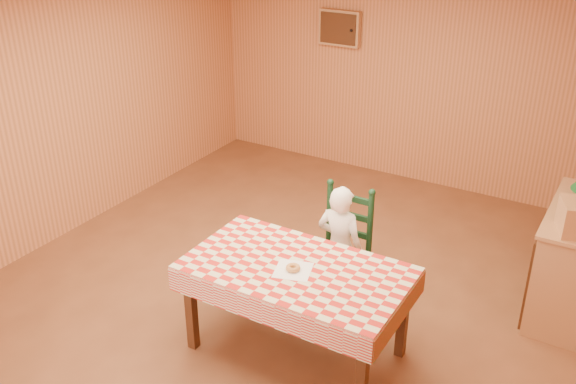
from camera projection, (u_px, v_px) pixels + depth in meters
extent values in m
plane|color=brown|center=(277.00, 297.00, 5.69)|extent=(6.00, 6.00, 0.00)
cube|color=#C27546|center=(410.00, 74.00, 7.45)|extent=(5.00, 0.10, 2.60)
cube|color=#C27546|center=(58.00, 111.00, 6.26)|extent=(0.10, 6.00, 2.60)
cube|color=tan|center=(340.00, 28.00, 7.62)|extent=(0.52, 0.08, 0.42)
cube|color=#452412|center=(338.00, 29.00, 7.58)|extent=(0.46, 0.02, 0.36)
sphere|color=black|center=(351.00, 30.00, 7.49)|extent=(0.04, 0.04, 0.04)
cube|color=#452412|center=(296.00, 273.00, 4.73)|extent=(1.60, 0.90, 0.06)
cube|color=#452412|center=(191.00, 310.00, 4.94)|extent=(0.07, 0.07, 0.69)
cube|color=#452412|center=(362.00, 376.00, 4.28)|extent=(0.07, 0.07, 0.69)
cube|color=#452412|center=(245.00, 266.00, 5.51)|extent=(0.07, 0.07, 0.69)
cube|color=#452412|center=(403.00, 318.00, 4.85)|extent=(0.07, 0.07, 0.69)
cube|color=red|center=(296.00, 268.00, 4.71)|extent=(1.64, 0.94, 0.02)
cube|color=red|center=(262.00, 313.00, 4.39)|extent=(1.64, 0.02, 0.18)
cube|color=red|center=(326.00, 251.00, 5.12)|extent=(1.64, 0.02, 0.18)
cube|color=#2C5E2B|center=(208.00, 250.00, 5.13)|extent=(0.02, 0.94, 0.18)
cube|color=#2C5E2B|center=(400.00, 314.00, 4.38)|extent=(0.02, 0.94, 0.18)
cube|color=black|center=(339.00, 261.00, 5.42)|extent=(0.44, 0.40, 0.04)
cylinder|color=black|center=(309.00, 286.00, 5.48)|extent=(0.04, 0.04, 0.41)
cylinder|color=black|center=(350.00, 300.00, 5.30)|extent=(0.04, 0.04, 0.41)
cylinder|color=black|center=(328.00, 268.00, 5.74)|extent=(0.04, 0.04, 0.41)
cylinder|color=black|center=(367.00, 280.00, 5.57)|extent=(0.04, 0.04, 0.41)
cylinder|color=black|center=(329.00, 214.00, 5.50)|extent=(0.05, 0.05, 0.60)
sphere|color=black|center=(330.00, 182.00, 5.37)|extent=(0.06, 0.06, 0.06)
cylinder|color=black|center=(370.00, 225.00, 5.33)|extent=(0.05, 0.05, 0.60)
sphere|color=black|center=(372.00, 192.00, 5.20)|extent=(0.06, 0.06, 0.06)
cube|color=black|center=(349.00, 232.00, 5.47)|extent=(0.38, 0.03, 0.05)
cube|color=black|center=(350.00, 215.00, 5.40)|extent=(0.38, 0.03, 0.05)
cube|color=black|center=(350.00, 198.00, 5.33)|extent=(0.38, 0.03, 0.05)
imported|color=white|center=(340.00, 247.00, 5.36)|extent=(0.41, 0.27, 1.12)
cube|color=white|center=(293.00, 270.00, 4.67)|extent=(0.32, 0.32, 0.00)
torus|color=#BF8344|center=(293.00, 268.00, 4.66)|extent=(0.14, 0.14, 0.04)
cube|color=tan|center=(574.00, 262.00, 5.37)|extent=(0.50, 1.20, 0.90)
cube|color=#452412|center=(542.00, 254.00, 5.49)|extent=(0.02, 1.20, 0.80)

